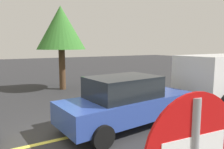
# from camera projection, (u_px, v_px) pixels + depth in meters

# --- Properties ---
(ground_plane) EXTENTS (80.00, 80.00, 0.00)m
(ground_plane) POSITION_uv_depth(u_px,v_px,m) (40.00, 144.00, 5.75)
(ground_plane) COLOR #2D2D30
(lane_marking_centre) EXTENTS (28.00, 0.16, 0.01)m
(lane_marking_centre) POSITION_uv_depth(u_px,v_px,m) (131.00, 123.00, 7.27)
(lane_marking_centre) COLOR #E0D14C
(car_blue_mid_road) EXTENTS (4.72, 2.24, 1.66)m
(car_blue_mid_road) POSITION_uv_depth(u_px,v_px,m) (127.00, 101.00, 6.92)
(car_blue_mid_road) COLOR #2D479E
(car_blue_mid_road) RESTS_ON ground_plane
(tree_left_verge) EXTENTS (2.83, 2.83, 4.91)m
(tree_left_verge) POSITION_uv_depth(u_px,v_px,m) (61.00, 28.00, 12.49)
(tree_left_verge) COLOR #513823
(tree_left_verge) RESTS_ON ground_plane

